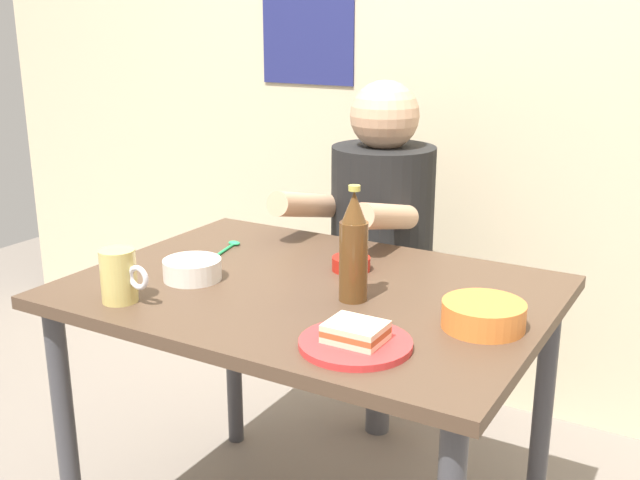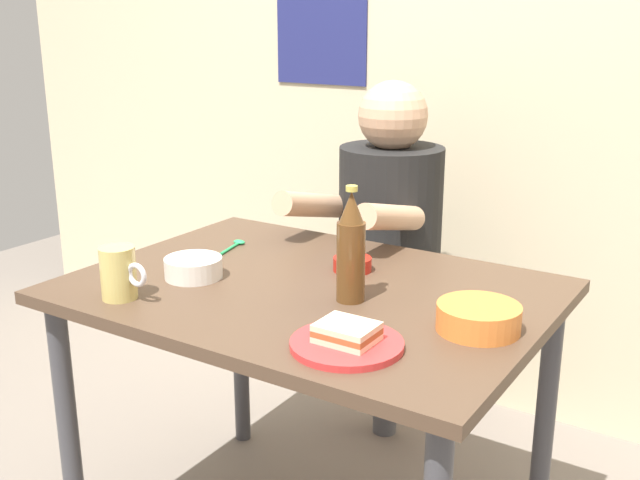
% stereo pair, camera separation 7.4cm
% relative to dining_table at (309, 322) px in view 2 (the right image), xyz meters
% --- Properties ---
extents(wall_back, '(4.40, 0.09, 2.60)m').
position_rel_dining_table_xyz_m(wall_back, '(-0.00, 1.05, 0.65)').
color(wall_back, beige).
rests_on(wall_back, ground).
extents(dining_table, '(1.10, 0.80, 0.74)m').
position_rel_dining_table_xyz_m(dining_table, '(0.00, 0.00, 0.00)').
color(dining_table, '#4C3828').
rests_on(dining_table, ground).
extents(stool, '(0.34, 0.34, 0.45)m').
position_rel_dining_table_xyz_m(stool, '(-0.11, 0.63, -0.30)').
color(stool, '#4C4C51').
rests_on(stool, ground).
extents(person_seated, '(0.33, 0.56, 0.72)m').
position_rel_dining_table_xyz_m(person_seated, '(-0.11, 0.62, 0.12)').
color(person_seated, black).
rests_on(person_seated, stool).
extents(plate_orange, '(0.22, 0.22, 0.01)m').
position_rel_dining_table_xyz_m(plate_orange, '(0.25, -0.25, 0.10)').
color(plate_orange, red).
rests_on(plate_orange, dining_table).
extents(sandwich, '(0.11, 0.09, 0.04)m').
position_rel_dining_table_xyz_m(sandwich, '(0.25, -0.25, 0.13)').
color(sandwich, beige).
rests_on(sandwich, plate_orange).
extents(beer_mug, '(0.13, 0.08, 0.12)m').
position_rel_dining_table_xyz_m(beer_mug, '(-0.31, -0.30, 0.15)').
color(beer_mug, '#D1BC66').
rests_on(beer_mug, dining_table).
extents(beer_bottle, '(0.06, 0.06, 0.26)m').
position_rel_dining_table_xyz_m(beer_bottle, '(0.13, -0.03, 0.21)').
color(beer_bottle, '#593819').
rests_on(beer_bottle, dining_table).
extents(sambal_bowl_red, '(0.10, 0.10, 0.03)m').
position_rel_dining_table_xyz_m(sambal_bowl_red, '(0.03, 0.15, 0.11)').
color(sambal_bowl_red, '#B21E14').
rests_on(sambal_bowl_red, dining_table).
extents(rice_bowl_white, '(0.14, 0.14, 0.05)m').
position_rel_dining_table_xyz_m(rice_bowl_white, '(-0.27, -0.10, 0.12)').
color(rice_bowl_white, silver).
rests_on(rice_bowl_white, dining_table).
extents(soup_bowl_orange, '(0.17, 0.17, 0.05)m').
position_rel_dining_table_xyz_m(soup_bowl_orange, '(0.43, -0.03, 0.12)').
color(soup_bowl_orange, orange).
rests_on(soup_bowl_orange, dining_table).
extents(spoon, '(0.05, 0.12, 0.01)m').
position_rel_dining_table_xyz_m(spoon, '(-0.34, 0.16, 0.10)').
color(spoon, '#26A559').
rests_on(spoon, dining_table).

